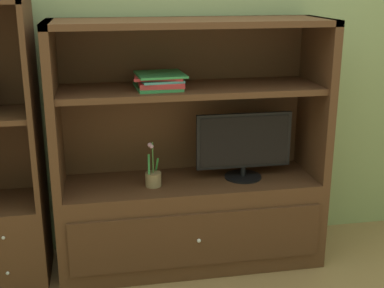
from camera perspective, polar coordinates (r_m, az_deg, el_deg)
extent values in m
cube|color=#8C9E6B|center=(3.39, -1.25, 11.68)|extent=(6.00, 0.10, 2.80)
cube|color=#4C2D1C|center=(3.36, -0.16, -8.37)|extent=(1.63, 0.50, 0.55)
cube|color=#462A19|center=(3.13, 0.71, -10.40)|extent=(1.50, 0.02, 0.33)
sphere|color=silver|center=(3.12, 0.76, -10.52)|extent=(0.02, 0.02, 0.02)
cube|color=#4C2D1C|center=(3.07, -14.90, 3.72)|extent=(0.05, 0.50, 0.98)
cube|color=#4C2D1C|center=(3.33, 13.38, 4.90)|extent=(0.05, 0.50, 0.98)
cube|color=#4C2D1C|center=(3.34, -0.91, 5.38)|extent=(1.63, 0.02, 0.98)
cube|color=#4C2D1C|center=(3.03, -0.18, 13.15)|extent=(1.63, 0.50, 0.04)
cube|color=#4C2D1C|center=(3.09, -0.17, 5.96)|extent=(1.53, 0.45, 0.04)
cylinder|color=black|center=(3.30, 5.58, -3.56)|extent=(0.23, 0.23, 0.01)
cylinder|color=black|center=(3.29, 5.60, -2.99)|extent=(0.03, 0.03, 0.06)
cube|color=black|center=(3.23, 5.70, 0.38)|extent=(0.60, 0.02, 0.35)
cube|color=black|center=(3.21, 5.77, 0.31)|extent=(0.55, 0.00, 0.31)
cylinder|color=#8C7251|center=(3.15, -4.25, -3.86)|extent=(0.10, 0.10, 0.09)
cylinder|color=#3D6B33|center=(3.10, -4.31, -1.49)|extent=(0.01, 0.01, 0.19)
cube|color=#2D7A38|center=(3.12, -3.85, -2.24)|extent=(0.02, 0.08, 0.10)
cube|color=#2D7A38|center=(3.12, -4.73, -2.29)|extent=(0.02, 0.06, 0.11)
sphere|color=#DB9EC6|center=(3.09, -4.62, -0.10)|extent=(0.03, 0.03, 0.03)
sphere|color=#DB9EC6|center=(3.08, -4.44, -0.27)|extent=(0.02, 0.02, 0.02)
cube|color=#338C4C|center=(3.05, -3.79, 6.30)|extent=(0.27, 0.33, 0.02)
cube|color=red|center=(3.05, -3.48, 6.74)|extent=(0.26, 0.30, 0.03)
cube|color=teal|center=(3.04, -3.54, 7.11)|extent=(0.26, 0.30, 0.01)
cube|color=red|center=(3.05, -3.69, 7.41)|extent=(0.30, 0.30, 0.02)
cube|color=#338C4C|center=(3.03, -3.49, 7.60)|extent=(0.29, 0.30, 0.01)
cube|color=#4C2D1C|center=(3.37, -19.13, -9.82)|extent=(0.43, 0.44, 0.50)
sphere|color=silver|center=(3.12, -19.92, -9.62)|extent=(0.02, 0.02, 0.02)
sphere|color=silver|center=(3.23, -19.50, -13.17)|extent=(0.02, 0.02, 0.02)
cube|color=#4C2D1C|center=(3.07, -16.95, 4.22)|extent=(0.03, 0.44, 1.16)
cube|color=#4C2D1C|center=(3.30, -20.04, 4.80)|extent=(0.43, 0.02, 1.16)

